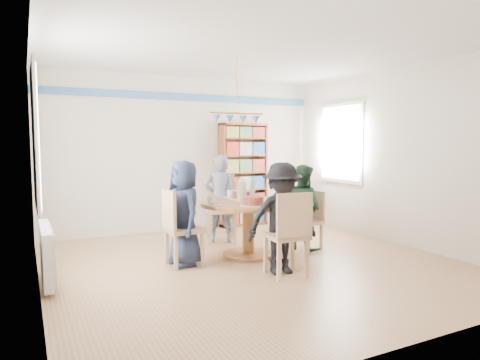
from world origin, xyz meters
TOP-DOWN VIEW (x-y plane):
  - ground at (0.00, 0.00)m, footprint 5.00×5.00m
  - room_shell at (-0.26, 0.87)m, footprint 5.00×5.00m
  - radiator at (-2.42, 0.30)m, footprint 0.12×1.00m
  - dining_table at (0.11, 0.37)m, footprint 1.30×1.30m
  - chair_left at (-0.91, 0.33)m, footprint 0.44×0.44m
  - chair_right at (1.12, 0.33)m, footprint 0.44×0.44m
  - chair_far at (0.14, 1.36)m, footprint 0.60×0.60m
  - chair_near at (0.09, -0.68)m, footprint 0.48×0.48m
  - person_left at (-0.81, 0.36)m, footprint 0.46×0.67m
  - person_right at (0.98, 0.34)m, footprint 0.61×0.70m
  - person_far at (0.10, 1.28)m, footprint 0.58×0.48m
  - person_near at (0.10, -0.50)m, footprint 0.92×0.62m
  - bookshelf at (1.05, 2.34)m, footprint 0.91×0.27m
  - tableware at (0.08, 0.40)m, footprint 1.28×1.28m

SIDE VIEW (x-z plane):
  - ground at x=0.00m, z-range 0.00..0.00m
  - radiator at x=-2.42m, z-range 0.05..0.65m
  - chair_right at x=1.12m, z-range 0.04..0.89m
  - chair_left at x=-0.91m, z-range 0.05..1.02m
  - chair_near at x=0.09m, z-range 0.05..1.04m
  - dining_table at x=0.11m, z-range 0.18..0.93m
  - chair_far at x=0.14m, z-range 0.05..1.11m
  - person_right at x=0.98m, z-range 0.00..1.24m
  - person_near at x=0.10m, z-range 0.00..1.32m
  - person_left at x=-0.81m, z-range 0.00..1.33m
  - person_far at x=0.10m, z-range 0.00..1.37m
  - tableware at x=0.08m, z-range 0.65..0.99m
  - bookshelf at x=1.05m, z-range -0.02..1.89m
  - room_shell at x=-0.26m, z-range -0.85..4.15m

